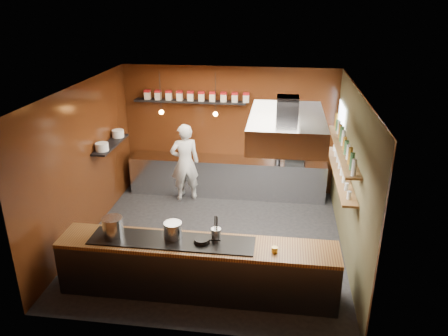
% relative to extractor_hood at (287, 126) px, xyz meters
% --- Properties ---
extents(floor, '(5.00, 5.00, 0.00)m').
position_rel_extractor_hood_xyz_m(floor, '(-1.30, 0.40, -2.51)').
color(floor, black).
rests_on(floor, ground).
extents(back_wall, '(5.00, 0.00, 5.00)m').
position_rel_extractor_hood_xyz_m(back_wall, '(-1.30, 2.90, -1.01)').
color(back_wall, '#3C160B').
rests_on(back_wall, ground).
extents(left_wall, '(0.00, 5.00, 5.00)m').
position_rel_extractor_hood_xyz_m(left_wall, '(-3.80, 0.40, -1.01)').
color(left_wall, '#3C160B').
rests_on(left_wall, ground).
extents(right_wall, '(0.00, 5.00, 5.00)m').
position_rel_extractor_hood_xyz_m(right_wall, '(1.20, 0.40, -1.01)').
color(right_wall, '#484328').
rests_on(right_wall, ground).
extents(ceiling, '(5.00, 5.00, 0.00)m').
position_rel_extractor_hood_xyz_m(ceiling, '(-1.30, 0.40, 0.49)').
color(ceiling, silver).
rests_on(ceiling, back_wall).
extents(window_pane, '(0.00, 1.00, 1.00)m').
position_rel_extractor_hood_xyz_m(window_pane, '(1.15, 2.10, -0.61)').
color(window_pane, white).
rests_on(window_pane, right_wall).
extents(prep_counter, '(4.60, 0.65, 0.90)m').
position_rel_extractor_hood_xyz_m(prep_counter, '(-1.30, 2.57, -2.06)').
color(prep_counter, silver).
rests_on(prep_counter, floor).
extents(pass_counter, '(4.40, 0.72, 0.94)m').
position_rel_extractor_hood_xyz_m(pass_counter, '(-1.30, -1.20, -2.04)').
color(pass_counter, '#38383D').
rests_on(pass_counter, floor).
extents(tin_shelf, '(2.60, 0.26, 0.04)m').
position_rel_extractor_hood_xyz_m(tin_shelf, '(-2.20, 2.76, -0.31)').
color(tin_shelf, black).
rests_on(tin_shelf, back_wall).
extents(plate_shelf, '(0.30, 1.40, 0.04)m').
position_rel_extractor_hood_xyz_m(plate_shelf, '(-3.64, 1.40, -0.96)').
color(plate_shelf, black).
rests_on(plate_shelf, left_wall).
extents(bottle_shelf_upper, '(0.26, 2.80, 0.04)m').
position_rel_extractor_hood_xyz_m(bottle_shelf_upper, '(1.04, 0.70, -0.59)').
color(bottle_shelf_upper, brown).
rests_on(bottle_shelf_upper, right_wall).
extents(bottle_shelf_lower, '(0.26, 2.80, 0.04)m').
position_rel_extractor_hood_xyz_m(bottle_shelf_lower, '(1.04, 0.70, -1.06)').
color(bottle_shelf_lower, brown).
rests_on(bottle_shelf_lower, right_wall).
extents(extractor_hood, '(1.20, 2.00, 0.72)m').
position_rel_extractor_hood_xyz_m(extractor_hood, '(0.00, 0.00, 0.00)').
color(extractor_hood, '#38383D').
rests_on(extractor_hood, ceiling).
extents(pendant_left, '(0.10, 0.10, 0.95)m').
position_rel_extractor_hood_xyz_m(pendant_left, '(-2.70, 2.10, -0.35)').
color(pendant_left, black).
rests_on(pendant_left, ceiling).
extents(pendant_right, '(0.10, 0.10, 0.95)m').
position_rel_extractor_hood_xyz_m(pendant_right, '(-1.50, 2.10, -0.35)').
color(pendant_right, black).
rests_on(pendant_right, ceiling).
extents(storage_tins, '(2.43, 0.13, 0.22)m').
position_rel_extractor_hood_xyz_m(storage_tins, '(-2.05, 2.76, -0.17)').
color(storage_tins, beige).
rests_on(storage_tins, tin_shelf).
extents(plate_stacks, '(0.26, 1.16, 0.16)m').
position_rel_extractor_hood_xyz_m(plate_stacks, '(-3.64, 1.40, -0.86)').
color(plate_stacks, white).
rests_on(plate_stacks, plate_shelf).
extents(bottles, '(0.06, 2.66, 0.24)m').
position_rel_extractor_hood_xyz_m(bottles, '(1.04, 0.70, -0.45)').
color(bottles, silver).
rests_on(bottles, bottle_shelf_upper).
extents(wine_glasses, '(0.07, 2.37, 0.13)m').
position_rel_extractor_hood_xyz_m(wine_glasses, '(1.04, 0.70, -0.97)').
color(wine_glasses, silver).
rests_on(wine_glasses, bottle_shelf_lower).
extents(stockpot_large, '(0.42, 0.42, 0.32)m').
position_rel_extractor_hood_xyz_m(stockpot_large, '(-2.65, -1.19, -1.41)').
color(stockpot_large, silver).
rests_on(stockpot_large, pass_counter).
extents(stockpot_small, '(0.35, 0.35, 0.27)m').
position_rel_extractor_hood_xyz_m(stockpot_small, '(-1.69, -1.13, -1.43)').
color(stockpot_small, '#B0B2B7').
rests_on(stockpot_small, pass_counter).
extents(utensil_crock, '(0.16, 0.16, 0.20)m').
position_rel_extractor_hood_xyz_m(utensil_crock, '(-1.01, -1.10, -1.47)').
color(utensil_crock, silver).
rests_on(utensil_crock, pass_counter).
extents(frying_pan, '(0.43, 0.26, 0.06)m').
position_rel_extractor_hood_xyz_m(frying_pan, '(-1.22, -1.20, -1.53)').
color(frying_pan, black).
rests_on(frying_pan, pass_counter).
extents(butter_jar, '(0.11, 0.11, 0.09)m').
position_rel_extractor_hood_xyz_m(butter_jar, '(-0.09, -1.30, -1.54)').
color(butter_jar, gold).
rests_on(butter_jar, pass_counter).
extents(espresso_machine, '(0.48, 0.46, 0.44)m').
position_rel_extractor_hood_xyz_m(espresso_machine, '(0.27, 2.59, -1.39)').
color(espresso_machine, black).
rests_on(espresso_machine, prep_counter).
extents(chef, '(0.78, 0.66, 1.83)m').
position_rel_extractor_hood_xyz_m(chef, '(-2.23, 2.17, -1.59)').
color(chef, silver).
rests_on(chef, floor).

